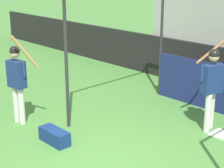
% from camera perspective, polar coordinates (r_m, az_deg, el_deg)
% --- Properties ---
extents(batting_cage, '(4.23, 3.13, 3.09)m').
position_cam_1_polar(batting_cage, '(8.30, 16.23, 2.25)').
color(batting_cage, '#282828').
rests_on(batting_cage, ground).
extents(home_plate, '(0.44, 0.44, 0.02)m').
position_cam_1_polar(home_plate, '(8.10, 16.50, -7.38)').
color(home_plate, white).
rests_on(home_plate, ground).
extents(player_batter, '(0.60, 0.97, 1.93)m').
position_cam_1_polar(player_batter, '(7.91, 14.98, 0.30)').
color(player_batter, silver).
rests_on(player_batter, ground).
extents(player_waiting, '(0.71, 0.54, 2.01)m').
position_cam_1_polar(player_waiting, '(8.25, -14.26, 0.93)').
color(player_waiting, silver).
rests_on(player_waiting, ground).
extents(equipment_bag, '(0.70, 0.28, 0.28)m').
position_cam_1_polar(equipment_bag, '(7.48, -8.76, -7.86)').
color(equipment_bag, navy).
rests_on(equipment_bag, ground).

